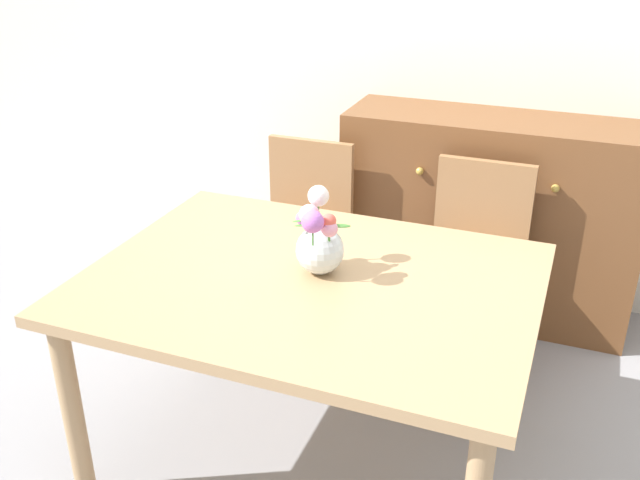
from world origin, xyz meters
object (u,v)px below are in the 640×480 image
Objects in this scene: dresser at (488,218)px; flower_vase at (319,241)px; chair_left at (302,223)px; chair_right at (475,250)px; dining_table at (311,299)px.

dresser is 1.40m from flower_vase.
chair_left and chair_right have the same top height.
chair_left is at bearing -152.19° from dresser.
dining_table is 1.00m from chair_left.
chair_left is 0.82m from chair_right.
chair_left is 1.02m from flower_vase.
chair_left is at bearing 114.45° from dining_table.
dining_table is 1.07× the size of dresser.
dining_table is at bearing -106.63° from dresser.
dining_table is 1.67× the size of chair_right.
dresser is at bearing 73.31° from flower_vase.
dresser is at bearing -152.19° from chair_left.
chair_left reaches higher than dining_table.
chair_right is at bearing -180.00° from chair_left.
chair_right is 1.01m from flower_vase.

